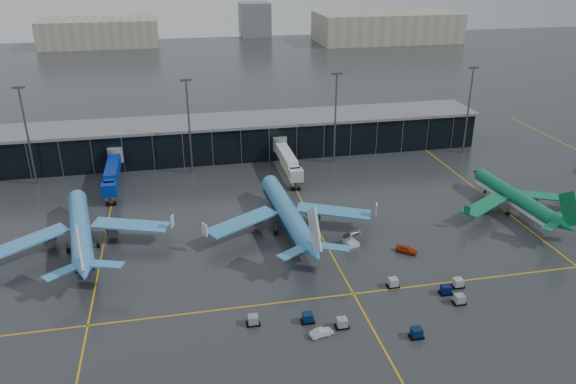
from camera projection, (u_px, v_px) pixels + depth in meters
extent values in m
plane|color=#282B2D|center=(282.00, 258.00, 110.80)|extent=(600.00, 600.00, 0.00)
cube|color=black|center=(241.00, 138.00, 164.43)|extent=(140.00, 16.00, 10.00)
cube|color=slate|center=(240.00, 120.00, 162.31)|extent=(142.00, 17.00, 0.80)
cylinder|color=#595B60|center=(115.00, 155.00, 150.23)|extent=(4.00, 4.00, 4.00)
cube|color=navy|center=(112.00, 176.00, 138.44)|extent=(3.00, 24.00, 3.00)
cylinder|color=#595B60|center=(111.00, 200.00, 132.95)|extent=(1.00, 1.00, 2.60)
cylinder|color=#595B60|center=(280.00, 144.00, 158.58)|extent=(4.00, 4.00, 4.00)
cube|color=silver|center=(290.00, 163.00, 146.79)|extent=(3.00, 24.00, 3.00)
cylinder|color=#595B60|center=(296.00, 185.00, 141.30)|extent=(1.00, 1.00, 2.60)
cylinder|color=#595B60|center=(28.00, 138.00, 140.46)|extent=(0.50, 0.50, 25.00)
cube|color=#595B60|center=(18.00, 87.00, 135.37)|extent=(3.00, 0.40, 0.60)
cylinder|color=#595B60|center=(189.00, 128.00, 147.88)|extent=(0.50, 0.50, 25.00)
cube|color=#595B60|center=(186.00, 80.00, 142.79)|extent=(3.00, 0.40, 0.60)
cylinder|color=#595B60|center=(335.00, 119.00, 155.30)|extent=(0.50, 0.50, 25.00)
cube|color=#595B60|center=(337.00, 74.00, 150.22)|extent=(3.00, 0.40, 0.60)
cylinder|color=#595B60|center=(468.00, 112.00, 162.72)|extent=(0.50, 0.50, 25.00)
cube|color=#595B60|center=(474.00, 68.00, 157.64)|extent=(3.00, 0.40, 0.60)
cube|color=#B2AD99|center=(386.00, 27.00, 362.77)|extent=(90.00, 42.00, 18.00)
cube|color=#B2AD99|center=(100.00, 32.00, 347.73)|extent=(70.00, 38.00, 16.00)
cube|color=#B2AD99|center=(255.00, 19.00, 383.02)|extent=(20.00, 20.00, 22.00)
cube|color=gold|center=(107.00, 228.00, 122.25)|extent=(0.30, 120.00, 0.02)
cube|color=gold|center=(307.00, 210.00, 130.60)|extent=(0.30, 120.00, 0.02)
cube|color=gold|center=(484.00, 195.00, 138.95)|extent=(0.30, 120.00, 0.02)
cube|color=gold|center=(353.00, 294.00, 99.19)|extent=(220.00, 0.30, 0.02)
cube|color=black|center=(393.00, 286.00, 101.17)|extent=(2.20, 1.50, 0.36)
cube|color=#96989E|center=(393.00, 282.00, 100.87)|extent=(1.60, 1.50, 1.50)
cube|color=black|center=(445.00, 293.00, 99.10)|extent=(2.20, 1.50, 0.36)
cube|color=#050F44|center=(446.00, 289.00, 98.80)|extent=(1.60, 1.50, 1.50)
cube|color=black|center=(459.00, 303.00, 96.42)|extent=(2.20, 1.50, 0.36)
cube|color=gray|center=(459.00, 299.00, 96.11)|extent=(1.60, 1.50, 1.50)
cube|color=black|center=(457.00, 286.00, 101.12)|extent=(2.20, 1.50, 0.36)
cube|color=#9C9FA4|center=(458.00, 282.00, 100.81)|extent=(1.60, 1.50, 1.50)
cube|color=black|center=(308.00, 321.00, 91.61)|extent=(2.20, 1.50, 0.36)
cube|color=#041C3D|center=(308.00, 317.00, 91.30)|extent=(1.60, 1.50, 1.50)
cube|color=black|center=(342.00, 326.00, 90.36)|extent=(2.20, 1.50, 0.36)
cube|color=gray|center=(342.00, 323.00, 90.05)|extent=(1.60, 1.50, 1.50)
cube|color=black|center=(253.00, 324.00, 91.04)|extent=(2.20, 1.50, 0.36)
cube|color=gray|center=(253.00, 320.00, 90.74)|extent=(1.60, 1.50, 1.50)
cube|color=black|center=(416.00, 336.00, 88.04)|extent=(2.20, 1.50, 0.36)
cube|color=#04183A|center=(417.00, 332.00, 87.73)|extent=(1.60, 1.50, 1.50)
cube|color=silver|center=(351.00, 243.00, 115.51)|extent=(2.91, 3.64, 0.80)
cube|color=silver|center=(351.00, 235.00, 114.75)|extent=(2.24, 3.14, 2.29)
imported|color=#AD2B0D|center=(407.00, 249.00, 112.31)|extent=(4.36, 4.08, 1.45)
imported|color=silver|center=(321.00, 332.00, 88.27)|extent=(3.99, 2.14, 1.25)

